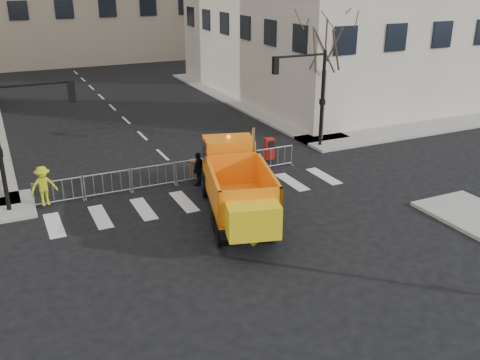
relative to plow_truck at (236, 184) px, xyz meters
name	(u,v)px	position (x,y,z in m)	size (l,w,h in m)	color
ground	(266,252)	(-0.24, -3.01, -1.50)	(120.00, 120.00, 0.00)	black
sidewalk_back	(184,174)	(-0.24, 5.49, -1.43)	(64.00, 5.00, 0.15)	gray
traffic_light_right	(322,100)	(8.26, 6.49, 1.20)	(0.18, 0.18, 5.40)	black
crowd_barriers	(175,173)	(-0.99, 4.59, -0.95)	(12.60, 0.60, 1.10)	#9EA0A5
street_tree	(324,77)	(8.96, 7.49, 2.25)	(3.00, 3.00, 7.50)	#382B21
plow_truck	(236,184)	(0.00, 0.00, 0.00)	(4.53, 9.02, 3.38)	black
cop_a	(248,158)	(2.48, 3.99, -0.52)	(0.72, 0.47, 1.97)	black
cop_b	(251,159)	(2.62, 3.99, -0.63)	(0.85, 0.66, 1.75)	black
cop_c	(199,169)	(-0.05, 3.99, -0.70)	(0.95, 0.39, 1.62)	black
worker	(44,186)	(-6.80, 4.34, -0.50)	(1.10, 0.63, 1.70)	#B4C016
newspaper_box	(269,148)	(4.50, 5.58, -0.80)	(0.45, 0.40, 1.10)	#B2170D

